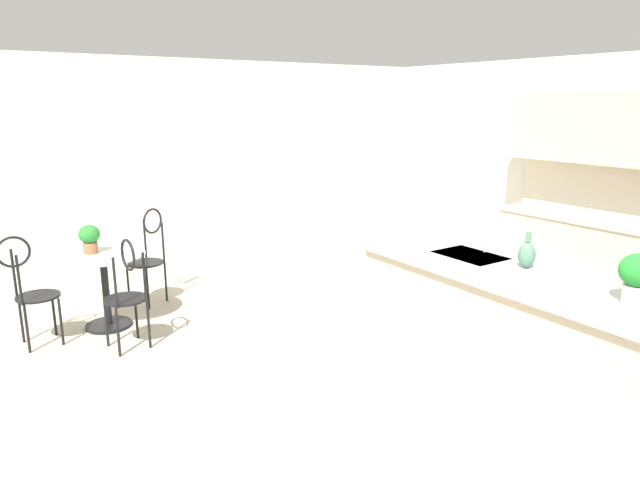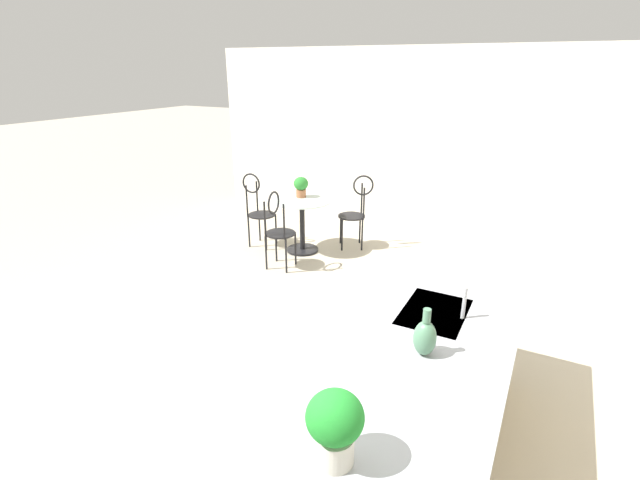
# 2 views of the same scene
# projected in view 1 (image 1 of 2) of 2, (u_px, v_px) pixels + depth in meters

# --- Properties ---
(ground_plane) EXTENTS (40.00, 40.00, 0.00)m
(ground_plane) POSITION_uv_depth(u_px,v_px,m) (411.00, 395.00, 4.31)
(ground_plane) COLOR #B2A893
(wall_left_window) EXTENTS (0.12, 7.80, 2.70)m
(wall_left_window) POSITION_uv_depth(u_px,v_px,m) (192.00, 166.00, 7.43)
(wall_left_window) COLOR silver
(wall_left_window) RESTS_ON ground
(kitchen_island) EXTENTS (2.80, 1.06, 0.92)m
(kitchen_island) POSITION_uv_depth(u_px,v_px,m) (520.00, 327.00, 4.42)
(kitchen_island) COLOR beige
(kitchen_island) RESTS_ON ground
(back_counter_run) EXTENTS (2.44, 0.64, 1.52)m
(back_counter_run) POSITION_uv_depth(u_px,v_px,m) (603.00, 258.00, 6.26)
(back_counter_run) COLOR beige
(back_counter_run) RESTS_ON ground
(upper_cabinet_run) EXTENTS (2.40, 0.36, 0.76)m
(upper_cabinet_run) POSITION_uv_depth(u_px,v_px,m) (618.00, 128.00, 5.91)
(upper_cabinet_run) COLOR beige
(upper_cabinet_run) RESTS_ON back_counter_run
(bistro_table) EXTENTS (0.80, 0.80, 0.74)m
(bistro_table) POSITION_uv_depth(u_px,v_px,m) (105.00, 284.00, 5.52)
(bistro_table) COLOR black
(bistro_table) RESTS_ON ground
(chair_near_window) EXTENTS (0.52, 0.52, 1.04)m
(chair_near_window) POSITION_uv_depth(u_px,v_px,m) (149.00, 252.00, 6.20)
(chair_near_window) COLOR black
(chair_near_window) RESTS_ON ground
(chair_by_island) EXTENTS (0.50, 0.42, 1.04)m
(chair_by_island) POSITION_uv_depth(u_px,v_px,m) (127.00, 289.00, 4.98)
(chair_by_island) COLOR black
(chair_by_island) RESTS_ON ground
(chair_toward_desk) EXTENTS (0.40, 0.49, 1.04)m
(chair_toward_desk) POSITION_uv_depth(u_px,v_px,m) (29.00, 286.00, 5.06)
(chair_toward_desk) COLOR black
(chair_toward_desk) RESTS_ON ground
(sink_faucet) EXTENTS (0.02, 0.02, 0.22)m
(sink_faucet) POSITION_uv_depth(u_px,v_px,m) (485.00, 239.00, 4.83)
(sink_faucet) COLOR #B2B5BA
(sink_faucet) RESTS_ON kitchen_island
(potted_plant_on_table) EXTENTS (0.20, 0.20, 0.28)m
(potted_plant_on_table) POSITION_uv_depth(u_px,v_px,m) (90.00, 237.00, 5.47)
(potted_plant_on_table) COLOR #9E603D
(potted_plant_on_table) RESTS_ON bistro_table
(potted_plant_counter_far) EXTENTS (0.24, 0.24, 0.33)m
(potted_plant_counter_far) POSITION_uv_depth(u_px,v_px,m) (638.00, 276.00, 3.55)
(potted_plant_counter_far) COLOR beige
(potted_plant_counter_far) RESTS_ON kitchen_island
(vase_on_counter) EXTENTS (0.13, 0.13, 0.29)m
(vase_on_counter) POSITION_uv_depth(u_px,v_px,m) (527.00, 254.00, 4.36)
(vase_on_counter) COLOR #4C7A5B
(vase_on_counter) RESTS_ON kitchen_island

